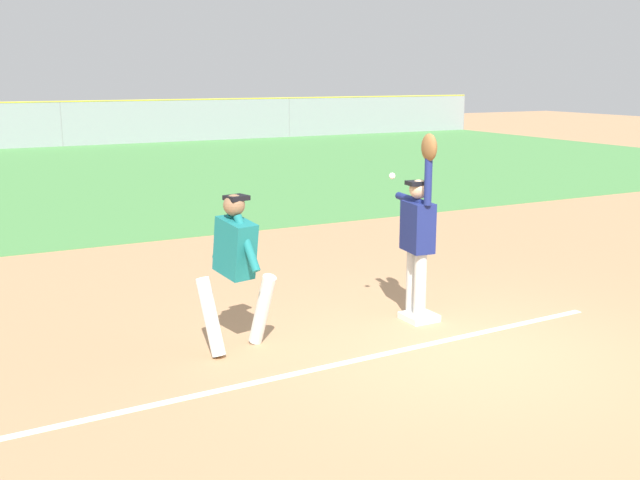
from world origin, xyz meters
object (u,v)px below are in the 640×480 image
object	(u,v)px
parked_car_black	(0,126)
parked_car_silver	(118,122)
baseball	(392,176)
fielder	(418,229)
first_base	(419,317)
runner	(236,262)

from	to	relation	value
parked_car_black	parked_car_silver	world-z (taller)	same
baseball	fielder	bearing A→B (deg)	-1.29
first_base	parked_car_black	size ratio (longest dim) A/B	0.08
fielder	runner	size ratio (longest dim) A/B	1.33
first_base	baseball	bearing A→B (deg)	169.51
first_base	fielder	distance (m)	1.08
parked_car_silver	first_base	bearing A→B (deg)	-100.16
runner	parked_car_black	bearing A→B (deg)	77.16
first_base	baseball	distance (m)	1.79
fielder	parked_car_black	size ratio (longest dim) A/B	0.50
runner	baseball	bearing A→B (deg)	-12.39
runner	parked_car_black	size ratio (longest dim) A/B	0.38
fielder	first_base	bearing A→B (deg)	100.52
fielder	runner	bearing A→B (deg)	6.80
first_base	parked_car_silver	distance (m)	29.66
parked_car_black	baseball	bearing A→B (deg)	-90.66
fielder	baseball	xyz separation A→B (m)	(-0.38, 0.01, 0.67)
runner	parked_car_silver	xyz separation A→B (m)	(5.37, 29.44, -0.32)
baseball	runner	bearing A→B (deg)	-179.73
parked_car_silver	runner	bearing A→B (deg)	-104.65
first_base	parked_car_black	bearing A→B (deg)	94.38
fielder	parked_car_black	bearing A→B (deg)	-78.83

